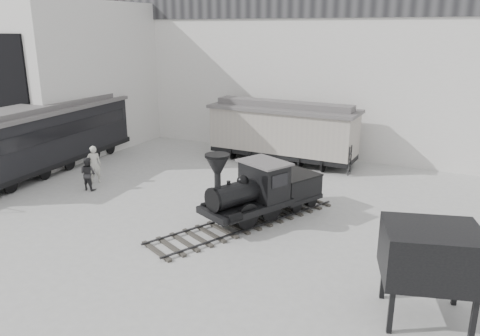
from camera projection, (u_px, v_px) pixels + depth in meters
The scene contains 9 objects.
ground at pixel (182, 244), 16.84m from camera, with size 90.00×90.00×0.00m, color #9E9E9B.
north_wall at pixel (317, 61), 28.05m from camera, with size 34.00×2.51×11.00m.
west_pavilion at pixel (77, 76), 30.31m from camera, with size 7.00×12.11×9.00m.
locomotive at pixel (258, 194), 18.71m from camera, with size 5.18×8.49×3.00m.
boxcar at pixel (283, 130), 26.74m from camera, with size 8.62×2.81×3.52m.
passenger_coach at pixel (46, 137), 25.05m from camera, with size 3.83×12.83×3.38m.
visitor_a at pixel (94, 164), 23.26m from camera, with size 0.70×0.46×1.91m, color silver.
visitor_b at pixel (88, 174), 22.29m from camera, with size 0.78×0.61×1.61m, color #2D2C2E.
coal_hopper at pixel (430, 261), 12.08m from camera, with size 2.86×2.57×2.61m.
Camera 1 is at (8.78, -12.75, 7.48)m, focal length 35.00 mm.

